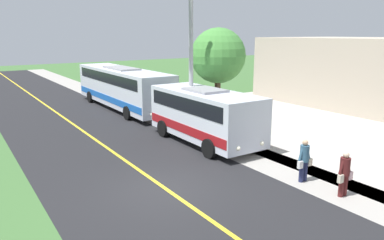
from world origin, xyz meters
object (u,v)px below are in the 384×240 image
at_px(pedestrian_waiting, 304,159).
at_px(tree_curbside, 218,56).
at_px(shuttle_bus_front, 205,113).
at_px(pedestrian_with_bags, 344,173).
at_px(street_light_pole, 189,58).
at_px(transit_bus_rear, 122,86).

distance_m(pedestrian_waiting, tree_curbside, 9.87).
relative_size(shuttle_bus_front, pedestrian_waiting, 4.24).
height_order(pedestrian_with_bags, tree_curbside, tree_curbside).
bearing_deg(street_light_pole, pedestrian_waiting, 88.74).
height_order(pedestrian_waiting, tree_curbside, tree_curbside).
bearing_deg(shuttle_bus_front, pedestrian_waiting, 91.28).
bearing_deg(street_light_pole, transit_bus_rear, -88.01).
xyz_separation_m(shuttle_bus_front, tree_curbside, (-2.85, -2.67, 2.63)).
bearing_deg(pedestrian_waiting, transit_bus_rear, -89.59).
height_order(pedestrian_with_bags, street_light_pole, street_light_pole).
distance_m(transit_bus_rear, tree_curbside, 8.73).
bearing_deg(shuttle_bus_front, street_light_pole, -99.32).
xyz_separation_m(transit_bus_rear, street_light_pole, (-0.30, 8.61, 2.50)).
bearing_deg(tree_curbside, pedestrian_with_bags, 76.16).
height_order(transit_bus_rear, pedestrian_waiting, transit_bus_rear).
distance_m(shuttle_bus_front, street_light_pole, 3.30).
bearing_deg(tree_curbside, transit_bus_rear, -70.25).
height_order(shuttle_bus_front, street_light_pole, street_light_pole).
xyz_separation_m(transit_bus_rear, tree_curbside, (-2.83, 7.88, 2.48)).
bearing_deg(tree_curbside, pedestrian_waiting, 73.08).
height_order(shuttle_bus_front, tree_curbside, tree_curbside).
height_order(street_light_pole, tree_curbside, street_light_pole).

